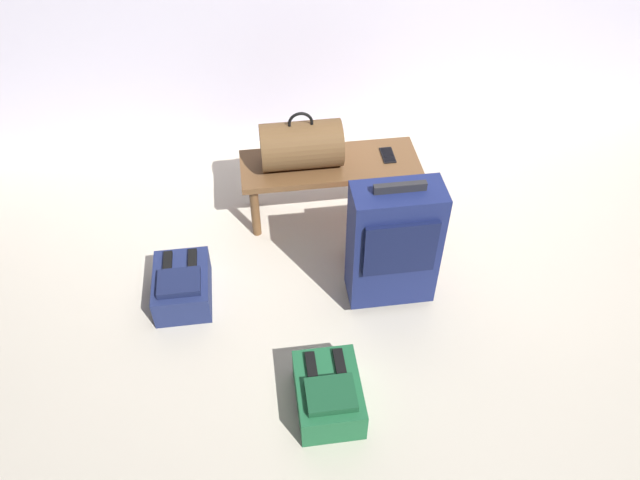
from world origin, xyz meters
TOP-DOWN VIEW (x-y plane):
  - ground_plane at (0.00, 0.00)m, footprint 6.60×6.60m
  - bench at (-0.25, 0.77)m, footprint 1.00×0.36m
  - duffel_bag_brown at (-0.40, 0.77)m, footprint 0.44×0.26m
  - cell_phone at (0.09, 0.78)m, footprint 0.07×0.14m
  - suitcase_upright_navy at (-0.04, 0.06)m, footprint 0.43×0.23m
  - suitcase_small_burgundy at (-0.02, 0.37)m, footprint 0.32×0.19m
  - backpack_navy at (-1.09, 0.20)m, footprint 0.28×0.38m
  - backpack_green at (-0.44, -0.52)m, footprint 0.28×0.38m

SIDE VIEW (x-z plane):
  - ground_plane at x=0.00m, z-range 0.00..0.00m
  - backpack_navy at x=-1.09m, z-range -0.01..0.20m
  - backpack_green at x=-0.44m, z-range -0.01..0.20m
  - suitcase_small_burgundy at x=-0.02m, z-range 0.01..0.47m
  - bench at x=-0.25m, z-range 0.13..0.50m
  - cell_phone at x=0.09m, z-range 0.37..0.38m
  - suitcase_upright_navy at x=-0.04m, z-range 0.01..0.77m
  - duffel_bag_brown at x=-0.40m, z-range 0.33..0.67m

